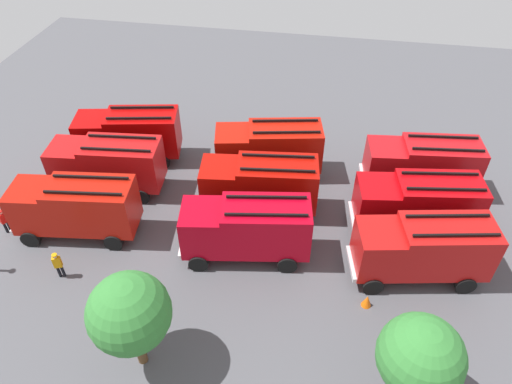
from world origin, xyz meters
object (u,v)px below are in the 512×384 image
Objects in this scene: fire_truck_4 at (260,184)px; firefighter_1 at (435,158)px; fire_truck_1 at (269,147)px; firefighter_3 at (58,264)px; fire_truck_7 at (247,228)px; traffic_cone_0 at (367,301)px; fire_truck_2 at (129,133)px; fire_truck_8 at (76,206)px; fire_truck_0 at (422,164)px; fire_truck_6 at (423,248)px; traffic_cone_1 at (438,208)px; fire_truck_5 at (108,164)px; tree_0 at (420,357)px; tree_1 at (129,313)px; firefighter_0 at (4,220)px; firefighter_2 at (310,134)px; fire_truck_3 at (418,203)px.

fire_truck_4 reaches higher than firefighter_1.
fire_truck_1 reaches higher than firefighter_3.
fire_truck_7 reaches higher than traffic_cone_0.
fire_truck_2 is 4.27× the size of firefighter_3.
fire_truck_8 is at bearing 77.33° from fire_truck_2.
fire_truck_0 and fire_truck_6 have the same top height.
traffic_cone_1 is (-11.12, 2.08, -1.80)m from fire_truck_1.
traffic_cone_1 is at bearing 178.32° from fire_truck_5.
tree_0 reaches higher than fire_truck_4.
fire_truck_0 is 10.00× the size of traffic_cone_0.
fire_truck_5 is at bearing 4.05° from traffic_cone_1.
fire_truck_5 reaches higher than firefighter_3.
fire_truck_4 is 9.28m from traffic_cone_0.
fire_truck_6 is 15.09m from tree_1.
traffic_cone_1 is (-20.99, 2.03, -1.80)m from fire_truck_2.
tree_1 is at bearing 34.89° from firefighter_3.
firefighter_3 is at bearing -11.94° from tree_0.
fire_truck_6 is 4.64× the size of firefighter_1.
fire_truck_7 is 14.66m from firefighter_0.
fire_truck_2 is at bearing -166.89° from firefighter_2.
fire_truck_7 is 1.35× the size of tree_1.
tree_1 reaches higher than firefighter_3.
fire_truck_1 is at bearing 169.31° from fire_truck_2.
fire_truck_0 is at bearing 97.00° from firefighter_3.
firefighter_3 reaches higher than traffic_cone_0.
fire_truck_1 is 9.87m from fire_truck_2.
fire_truck_8 is 4.22× the size of firefighter_3.
fire_truck_6 reaches higher than firefighter_3.
fire_truck_0 is 4.58× the size of firefighter_1.
fire_truck_1 is 16.91m from firefighter_0.
fire_truck_8 is at bearing 14.52° from fire_truck_0.
tree_0 is (-8.27, 14.85, 1.46)m from fire_truck_1.
fire_truck_6 is (0.57, 7.45, 0.00)m from fire_truck_0.
fire_truck_6 reaches higher than firefighter_0.
traffic_cone_0 is at bearing 130.62° from fire_truck_4.
fire_truck_3 is 1.01× the size of fire_truck_4.
firefighter_1 is at bearing -169.75° from fire_truck_5.
firefighter_3 is at bearing -133.68° from firefighter_2.
tree_0 is at bearing 130.18° from fire_truck_7.
tree_0 is at bearing 151.80° from fire_truck_8.
tree_1 is (-6.16, 3.99, 2.75)m from firefighter_3.
fire_truck_1 is 10.13m from fire_truck_3.
firefighter_2 is (-2.49, -3.75, -1.14)m from fire_truck_1.
firefighter_0 is at bearing 13.77° from traffic_cone_1.
firefighter_0 is at bearing 12.38° from fire_truck_0.
fire_truck_4 is at bearing 9.07° from traffic_cone_1.
fire_truck_3 is (0.59, 3.88, 0.00)m from fire_truck_0.
fire_truck_1 reaches higher than traffic_cone_0.
firefighter_3 is at bearing 29.63° from fire_truck_4.
fire_truck_2 is 1.00× the size of fire_truck_6.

